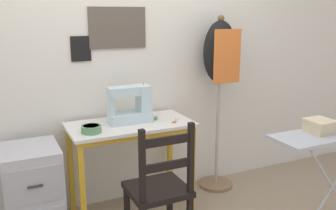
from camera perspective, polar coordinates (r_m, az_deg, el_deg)
The scene contains 10 objects.
wall_back at distance 3.16m, azimuth -7.94°, elevation 7.39°, with size 10.00×0.07×2.55m.
sewing_table at distance 2.99m, azimuth -5.65°, elevation -5.00°, with size 0.97×0.50×0.78m.
sewing_machine at distance 2.97m, azimuth -5.53°, elevation -0.02°, with size 0.35×0.17×0.31m.
fabric_bowl at distance 2.77m, azimuth -11.60°, elevation -3.57°, with size 0.15×0.15×0.05m.
scissors at distance 2.99m, azimuth 1.08°, elevation -2.49°, with size 0.11×0.13×0.01m.
thread_spool_near_machine at distance 3.03m, azimuth -1.88°, elevation -2.02°, with size 0.04×0.04×0.03m.
wooden_chair at distance 2.61m, azimuth -1.35°, elevation -12.88°, with size 0.40×0.38×0.94m.
filing_cabinet at distance 2.97m, azimuth -19.83°, elevation -12.47°, with size 0.40×0.47×0.70m.
dress_form at distance 3.39m, azimuth 7.89°, elevation 6.31°, with size 0.32×0.32×1.61m.
storage_box at distance 2.77m, azimuth 22.13°, elevation -2.97°, with size 0.17×0.18×0.09m.
Camera 1 is at (-0.93, -2.43, 1.62)m, focal length 40.00 mm.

